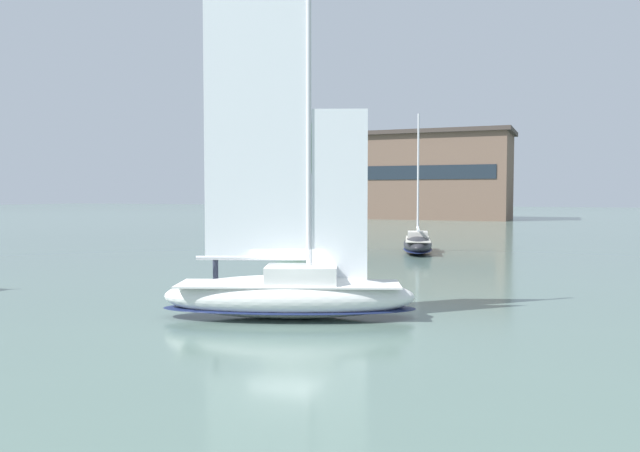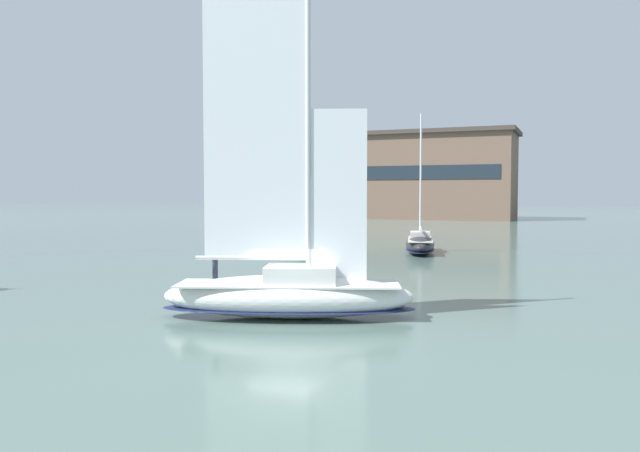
% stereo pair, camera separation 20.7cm
% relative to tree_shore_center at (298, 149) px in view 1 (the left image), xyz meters
% --- Properties ---
extents(ground_plane, '(400.00, 400.00, 0.00)m').
position_rel_tree_shore_center_xyz_m(ground_plane, '(35.49, -80.38, -12.35)').
color(ground_plane, slate).
extents(waterfront_building, '(32.17, 14.05, 15.26)m').
position_rel_tree_shore_center_xyz_m(waterfront_building, '(19.66, 8.85, -4.68)').
color(waterfront_building, brown).
rests_on(waterfront_building, ground).
extents(tree_shore_center, '(8.57, 8.57, 17.65)m').
position_rel_tree_shore_center_xyz_m(tree_shore_center, '(0.00, 0.00, 0.00)').
color(tree_shore_center, '#4C3828').
rests_on(tree_shore_center, ground).
extents(sailboat_main, '(9.52, 5.60, 12.64)m').
position_rel_tree_shore_center_xyz_m(sailboat_main, '(35.50, -80.38, -11.34)').
color(sailboat_main, white).
rests_on(sailboat_main, ground).
extents(sailboat_moored_near_marina, '(3.92, 7.97, 10.56)m').
position_rel_tree_shore_center_xyz_m(sailboat_moored_near_marina, '(34.10, -54.19, -11.64)').
color(sailboat_moored_near_marina, '#232328').
rests_on(sailboat_moored_near_marina, ground).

